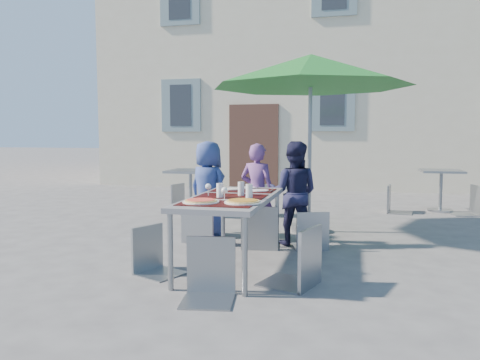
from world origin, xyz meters
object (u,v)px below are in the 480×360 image
(pizza_near_left, at_px, (201,201))
(bg_chair_r_0, at_px, (258,181))
(chair_2, at_px, (312,207))
(bg_chair_l_0, at_px, (182,181))
(dining_table, at_px, (232,202))
(bg_chair_r_1, at_px, (471,182))
(chair_3, at_px, (153,222))
(cafe_table_0, at_px, (191,183))
(cafe_table_1, at_px, (441,183))
(bg_chair_l_1, at_px, (395,182))
(child_1, at_px, (257,192))
(chair_0, at_px, (201,197))
(child_0, at_px, (208,189))
(chair_5, at_px, (209,232))
(patio_umbrella, at_px, (311,72))
(chair_4, at_px, (300,219))
(chair_1, at_px, (260,200))
(child_2, at_px, (294,193))
(pizza_near_right, at_px, (243,201))

(pizza_near_left, distance_m, bg_chair_r_0, 3.80)
(chair_2, distance_m, bg_chair_l_0, 3.65)
(dining_table, distance_m, bg_chair_r_1, 5.27)
(chair_3, bearing_deg, cafe_table_0, 103.60)
(cafe_table_1, bearing_deg, bg_chair_l_1, -157.74)
(bg_chair_r_0, distance_m, bg_chair_l_1, 2.50)
(child_1, bearing_deg, chair_0, 35.16)
(child_0, height_order, chair_5, child_0)
(chair_2, height_order, cafe_table_0, chair_2)
(chair_0, xyz_separation_m, cafe_table_1, (3.47, 3.42, -0.07))
(chair_3, distance_m, patio_umbrella, 3.28)
(cafe_table_1, bearing_deg, chair_2, -120.78)
(chair_5, relative_size, bg_chair_l_0, 1.05)
(chair_4, height_order, cafe_table_1, chair_4)
(chair_2, bearing_deg, bg_chair_l_0, 136.11)
(child_1, height_order, chair_1, child_1)
(child_2, bearing_deg, bg_chair_l_1, -115.70)
(pizza_near_right, bearing_deg, child_0, 116.41)
(bg_chair_l_1, distance_m, bg_chair_r_1, 1.27)
(pizza_near_left, distance_m, child_2, 1.85)
(pizza_near_right, distance_m, bg_chair_l_1, 4.88)
(pizza_near_right, distance_m, patio_umbrella, 2.96)
(chair_2, relative_size, chair_5, 0.93)
(pizza_near_right, relative_size, chair_2, 0.39)
(pizza_near_right, bearing_deg, child_1, 97.24)
(dining_table, relative_size, chair_3, 2.05)
(dining_table, distance_m, chair_5, 0.97)
(child_2, relative_size, chair_1, 1.30)
(child_2, distance_m, bg_chair_l_1, 3.25)
(cafe_table_0, relative_size, bg_chair_l_0, 0.86)
(pizza_near_right, xyz_separation_m, bg_chair_l_0, (-2.12, 3.99, -0.23))
(chair_4, distance_m, bg_chair_r_1, 5.26)
(dining_table, xyz_separation_m, chair_3, (-0.71, -0.40, -0.17))
(child_2, height_order, bg_chair_r_1, child_2)
(cafe_table_0, xyz_separation_m, bg_chair_l_0, (-0.36, 0.52, -0.02))
(dining_table, bearing_deg, cafe_table_1, 57.74)
(chair_2, bearing_deg, chair_1, -169.13)
(pizza_near_left, distance_m, chair_3, 0.62)
(chair_1, bearing_deg, bg_chair_l_0, 127.28)
(pizza_near_left, height_order, bg_chair_r_0, bg_chair_r_0)
(bg_chair_l_0, relative_size, bg_chair_r_0, 0.90)
(chair_1, distance_m, chair_3, 1.52)
(pizza_near_left, distance_m, chair_4, 0.94)
(chair_3, bearing_deg, cafe_table_1, 54.04)
(dining_table, bearing_deg, pizza_near_right, -63.79)
(chair_1, relative_size, chair_2, 1.13)
(patio_umbrella, distance_m, cafe_table_0, 2.91)
(child_1, relative_size, chair_2, 1.43)
(pizza_near_left, relative_size, chair_4, 0.33)
(child_2, height_order, bg_chair_r_0, child_2)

